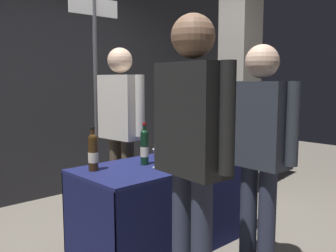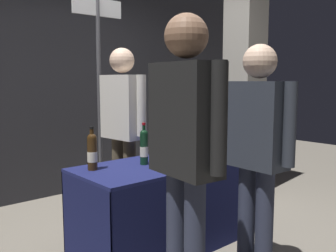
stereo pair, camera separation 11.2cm
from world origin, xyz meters
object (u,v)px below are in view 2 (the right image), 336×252
Objects in this scene: flower_vase at (204,139)px; booth_signpost at (99,81)px; featured_wine_bottle at (178,140)px; vendor_presenter at (123,120)px; tasting_table at (168,188)px; wine_glass_near_vendor at (156,154)px; taster_foreground_right at (257,144)px; concrete_pillar at (245,51)px; display_bottle_0 at (201,142)px.

flower_vase is 1.26m from booth_signpost.
vendor_presenter is at bearing 122.89° from featured_wine_bottle.
featured_wine_bottle is 0.14× the size of booth_signpost.
wine_glass_near_vendor reaches higher than tasting_table.
vendor_presenter reaches higher than taster_foreground_right.
tasting_table is 0.83m from vendor_presenter.
concrete_pillar is 1.82m from vendor_presenter.
featured_wine_bottle is (0.28, 0.19, 0.36)m from tasting_table.
vendor_presenter is (-1.66, 0.15, -0.72)m from concrete_pillar.
flower_vase is 0.20× the size of vendor_presenter.
flower_vase is (0.27, -0.09, -0.01)m from featured_wine_bottle.
booth_signpost is (-0.54, 1.00, 0.55)m from flower_vase.
flower_vase is 1.06m from taster_foreground_right.
taster_foreground_right is at bearing -140.08° from concrete_pillar.
tasting_table is at bearing -90.55° from booth_signpost.
display_bottle_0 is 0.19m from flower_vase.
taster_foreground_right reaches higher than featured_wine_bottle.
vendor_presenter is (0.20, 0.74, 0.20)m from wine_glass_near_vendor.
taster_foreground_right reaches higher than flower_vase.
concrete_pillar is 1.48m from flower_vase.
vendor_presenter is 1.48m from taster_foreground_right.
tasting_table is at bearing -146.41° from featured_wine_bottle.
wine_glass_near_vendor is (-0.21, -0.10, 0.33)m from tasting_table.
display_bottle_0 is 0.61m from wine_glass_near_vendor.
flower_vase is (0.76, 0.19, 0.01)m from wine_glass_near_vendor.
display_bottle_0 is 0.19× the size of taster_foreground_right.
display_bottle_0 is 2.11× the size of wine_glass_near_vendor.
display_bottle_0 is 0.18× the size of vendor_presenter.
display_bottle_0 is 0.89m from taster_foreground_right.
taster_foreground_right is at bearing -2.00° from vendor_presenter.
display_bottle_0 is at bearing 7.93° from wine_glass_near_vendor.
concrete_pillar is 10.85× the size of featured_wine_bottle.
display_bottle_0 is 0.92× the size of flower_vase.
flower_vase reaches higher than display_bottle_0.
featured_wine_bottle is 2.19× the size of wine_glass_near_vendor.
featured_wine_bottle is at bearing -167.66° from concrete_pillar.
tasting_table is at bearing -4.01° from vendor_presenter.
featured_wine_bottle is at bearing 118.71° from display_bottle_0.
featured_wine_bottle reaches higher than wine_glass_near_vendor.
concrete_pillar is 11.26× the size of display_bottle_0.
booth_signpost is (0.01, 1.10, 0.90)m from tasting_table.
display_bottle_0 is at bearing -158.42° from concrete_pillar.
booth_signpost is (-0.06, 1.94, 0.42)m from taster_foreground_right.
taster_foreground_right is (0.28, -0.74, 0.14)m from wine_glass_near_vendor.
featured_wine_bottle is 0.57m from wine_glass_near_vendor.
vendor_presenter is (-0.56, 0.54, 0.18)m from flower_vase.
flower_vase reaches higher than featured_wine_bottle.
display_bottle_0 reaches higher than tasting_table.
concrete_pillar is at bearing 79.56° from vendor_presenter.
concrete_pillar is 2.20m from taster_foreground_right.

